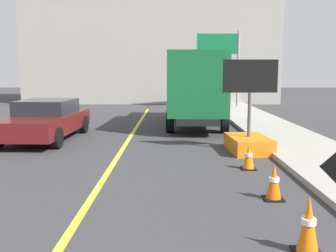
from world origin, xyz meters
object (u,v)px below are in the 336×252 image
(arrow_board_trailer, at_px, (249,136))
(traffic_cone_near_sign, at_px, (308,226))
(highway_guide_sign, at_px, (226,55))
(box_truck, at_px, (196,87))
(traffic_cone_mid_lane, at_px, (274,182))
(pickup_car, at_px, (46,120))
(traffic_cone_far_lane, at_px, (249,157))

(arrow_board_trailer, xyz_separation_m, traffic_cone_near_sign, (-0.53, -6.50, -0.10))
(highway_guide_sign, bearing_deg, arrow_board_trailer, -95.19)
(arrow_board_trailer, xyz_separation_m, box_truck, (-1.19, 5.67, 1.24))
(traffic_cone_mid_lane, bearing_deg, arrow_board_trailer, 84.76)
(arrow_board_trailer, height_order, traffic_cone_near_sign, arrow_board_trailer)
(box_truck, relative_size, pickup_car, 1.55)
(box_truck, distance_m, traffic_cone_near_sign, 12.26)
(box_truck, bearing_deg, traffic_cone_mid_lane, -85.51)
(arrow_board_trailer, bearing_deg, traffic_cone_mid_lane, -95.24)
(pickup_car, bearing_deg, highway_guide_sign, 56.32)
(arrow_board_trailer, height_order, traffic_cone_mid_lane, arrow_board_trailer)
(traffic_cone_near_sign, bearing_deg, arrow_board_trailer, 85.38)
(arrow_board_trailer, distance_m, box_truck, 5.93)
(box_truck, distance_m, traffic_cone_far_lane, 7.94)
(traffic_cone_mid_lane, bearing_deg, box_truck, 94.49)
(highway_guide_sign, bearing_deg, traffic_cone_mid_lane, -95.20)
(arrow_board_trailer, height_order, traffic_cone_far_lane, arrow_board_trailer)
(highway_guide_sign, distance_m, traffic_cone_near_sign, 20.79)
(traffic_cone_near_sign, bearing_deg, traffic_cone_far_lane, 88.51)
(traffic_cone_near_sign, distance_m, traffic_cone_mid_lane, 2.15)
(traffic_cone_mid_lane, bearing_deg, pickup_car, 134.34)
(box_truck, height_order, traffic_cone_near_sign, box_truck)
(box_truck, relative_size, traffic_cone_near_sign, 9.69)
(arrow_board_trailer, bearing_deg, box_truck, 101.82)
(highway_guide_sign, distance_m, traffic_cone_far_lane, 16.47)
(box_truck, xyz_separation_m, highway_guide_sign, (2.46, 8.32, 1.70))
(traffic_cone_near_sign, bearing_deg, traffic_cone_mid_lane, 86.64)
(pickup_car, relative_size, traffic_cone_mid_lane, 7.17)
(pickup_car, relative_size, traffic_cone_near_sign, 6.26)
(box_truck, xyz_separation_m, traffic_cone_near_sign, (0.66, -12.17, -1.34))
(pickup_car, xyz_separation_m, traffic_cone_near_sign, (6.15, -8.56, -0.32))
(traffic_cone_far_lane, bearing_deg, box_truck, 95.70)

